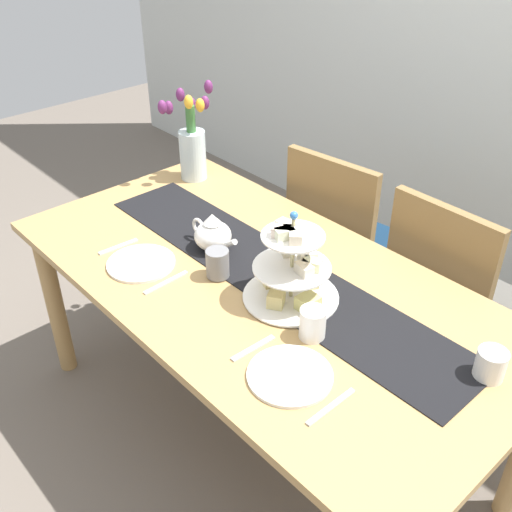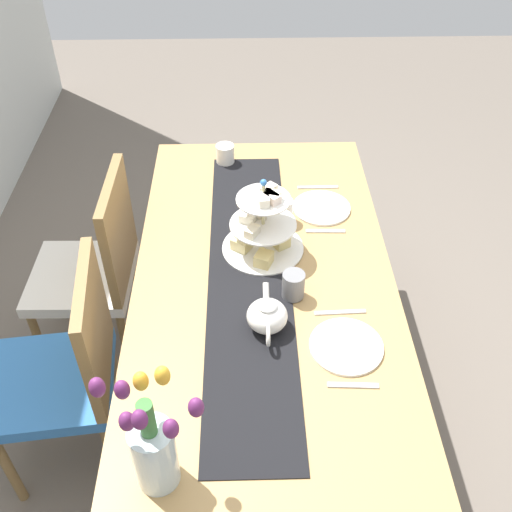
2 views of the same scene
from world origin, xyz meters
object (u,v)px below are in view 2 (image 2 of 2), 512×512
object	(u,v)px
teapot	(267,315)
fork_right	(326,231)
tiered_cake_stand	(262,229)
tulip_vase	(153,445)
dinner_plate_left	(346,346)
dinner_plate_right	(321,208)
fork_left	(353,385)
mug_white_text	(283,211)
dining_table	(264,295)
chair_right	(96,265)
mug_grey	(293,285)
chair_left	(69,368)
cream_jug	(225,154)
knife_left	(340,312)
knife_right	(318,187)

from	to	relation	value
teapot	fork_right	distance (m)	0.54
tiered_cake_stand	tulip_vase	xyz separation A→B (m)	(-0.88, 0.29, 0.06)
dinner_plate_left	dinner_plate_right	xyz separation A→B (m)	(0.71, 0.00, 0.00)
teapot	tulip_vase	size ratio (longest dim) A/B	0.59
fork_left	mug_white_text	world-z (taller)	mug_white_text
tiered_cake_stand	dining_table	bearing A→B (deg)	-178.77
teapot	tulip_vase	world-z (taller)	tulip_vase
chair_right	mug_white_text	distance (m)	0.81
dining_table	mug_grey	distance (m)	0.20
dining_table	fork_right	distance (m)	0.36
tulip_vase	dinner_plate_left	size ratio (longest dim) A/B	1.76
fork_left	mug_white_text	size ratio (longest dim) A/B	1.58
dining_table	chair_left	world-z (taller)	chair_left
dinner_plate_left	mug_grey	world-z (taller)	mug_grey
tiered_cake_stand	dinner_plate_left	world-z (taller)	tiered_cake_stand
fork_right	mug_grey	xyz separation A→B (m)	(-0.34, 0.15, 0.05)
tulip_vase	cream_jug	size ratio (longest dim) A/B	4.75
fork_left	dinner_plate_left	bearing A→B (deg)	0.00
dinner_plate_right	dining_table	bearing A→B (deg)	147.80
dining_table	fork_left	size ratio (longest dim) A/B	11.92
mug_white_text	fork_right	bearing A→B (deg)	-114.58
teapot	mug_white_text	world-z (taller)	teapot
tiered_cake_stand	mug_white_text	world-z (taller)	tiered_cake_stand
chair_left	fork_left	xyz separation A→B (m)	(-0.26, -0.93, 0.23)
chair_left	teapot	xyz separation A→B (m)	(-0.03, -0.68, 0.28)
teapot	cream_jug	world-z (taller)	teapot
chair_right	tiered_cake_stand	world-z (taller)	tiered_cake_stand
knife_left	knife_right	size ratio (longest dim) A/B	1.00
cream_jug	mug_white_text	xyz separation A→B (m)	(-0.42, -0.23, 0.01)
teapot	cream_jug	size ratio (longest dim) A/B	2.80
tulip_vase	fork_left	size ratio (longest dim) A/B	2.69
fork_right	teapot	bearing A→B (deg)	153.17
tulip_vase	teapot	bearing A→B (deg)	-30.55
knife_left	dining_table	bearing A→B (deg)	53.28
dining_table	mug_white_text	size ratio (longest dim) A/B	18.82
cream_jug	dinner_plate_left	size ratio (longest dim) A/B	0.37
teapot	fork_left	bearing A→B (deg)	-133.66
mug_grey	mug_white_text	size ratio (longest dim) A/B	1.00
knife_left	fork_right	distance (m)	0.42
teapot	dinner_plate_left	distance (m)	0.26
chair_left	cream_jug	xyz separation A→B (m)	(0.95, -0.54, 0.27)
dining_table	chair_left	bearing A→B (deg)	107.19
fork_right	dining_table	bearing A→B (deg)	134.73
tiered_cake_stand	fork_right	size ratio (longest dim) A/B	2.03
cream_jug	fork_right	world-z (taller)	cream_jug
tiered_cake_stand	mug_grey	distance (m)	0.27
dinner_plate_left	mug_white_text	world-z (taller)	mug_white_text
tiered_cake_stand	mug_white_text	distance (m)	0.20
knife_left	dinner_plate_right	world-z (taller)	dinner_plate_right
dining_table	mug_white_text	distance (m)	0.35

